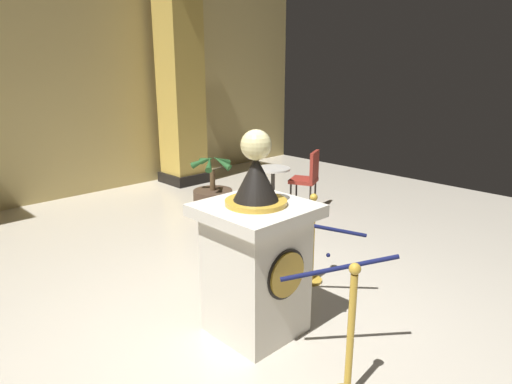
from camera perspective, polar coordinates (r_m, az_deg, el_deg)
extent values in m
plane|color=beige|center=(4.13, -1.72, -17.20)|extent=(12.43, 12.43, 0.00)
cube|color=tan|center=(8.19, -28.38, 12.90)|extent=(12.43, 0.16, 4.19)
cube|color=silver|center=(3.88, 0.00, -10.51)|extent=(0.68, 0.68, 1.06)
cube|color=silver|center=(3.66, 0.00, -2.35)|extent=(0.85, 0.85, 0.10)
cylinder|color=gold|center=(3.61, 3.99, -10.47)|extent=(0.37, 0.03, 0.37)
cylinder|color=black|center=(3.61, 3.87, -10.43)|extent=(0.42, 0.01, 0.42)
cylinder|color=gold|center=(3.64, 0.00, -1.31)|extent=(0.51, 0.51, 0.04)
cone|color=black|center=(3.59, 0.00, 1.81)|extent=(0.37, 0.37, 0.37)
cylinder|color=gold|center=(3.55, 0.00, 4.55)|extent=(0.03, 0.03, 0.06)
sphere|color=beige|center=(3.53, 0.00, 6.02)|extent=(0.25, 0.25, 0.25)
cylinder|color=gold|center=(3.23, 11.93, -17.87)|extent=(0.05, 0.05, 0.95)
sphere|color=gold|center=(2.98, 12.50, -9.55)|extent=(0.08, 0.08, 0.08)
cylinder|color=gold|center=(4.96, 6.99, -11.09)|extent=(0.24, 0.24, 0.03)
cylinder|color=gold|center=(4.78, 7.16, -6.38)|extent=(0.05, 0.05, 0.91)
sphere|color=gold|center=(4.62, 7.37, -0.68)|extent=(0.08, 0.08, 0.08)
cylinder|color=#141947|center=(3.45, 10.57, -9.51)|extent=(0.68, 0.63, 0.22)
cylinder|color=#141947|center=(4.25, 8.18, -4.44)|extent=(0.68, 0.63, 0.22)
sphere|color=#141947|center=(3.88, 9.18, -7.94)|extent=(0.04, 0.04, 0.04)
cube|color=black|center=(9.09, -9.06, 1.94)|extent=(0.77, 0.77, 0.20)
cube|color=gold|center=(8.83, -9.61, 14.06)|extent=(0.67, 0.67, 4.02)
cylinder|color=#4C3828|center=(6.90, -5.48, -1.45)|extent=(0.60, 0.60, 0.42)
cylinder|color=brown|center=(6.79, -5.56, 1.54)|extent=(0.08, 0.08, 0.32)
cone|color=#265928|center=(6.82, -4.54, 4.08)|extent=(0.34, 0.12, 0.22)
cone|color=#265928|center=(6.87, -6.26, 4.11)|extent=(0.14, 0.33, 0.21)
cone|color=#265928|center=(6.74, -6.98, 3.87)|extent=(0.29, 0.30, 0.26)
cone|color=#265928|center=(6.58, -5.98, 3.60)|extent=(0.31, 0.29, 0.25)
cone|color=#265928|center=(6.66, -4.42, 3.78)|extent=(0.20, 0.33, 0.26)
cylinder|color=#332D28|center=(7.02, 2.13, -2.75)|extent=(0.37, 0.37, 0.03)
cylinder|color=#332D28|center=(6.92, 2.16, 0.02)|extent=(0.06, 0.06, 0.73)
cylinder|color=silver|center=(6.83, 2.19, 2.98)|extent=(0.53, 0.53, 0.03)
cylinder|color=black|center=(7.45, 5.15, -0.02)|extent=(0.03, 0.03, 0.45)
cylinder|color=black|center=(7.15, 4.43, -0.68)|extent=(0.03, 0.03, 0.45)
cylinder|color=black|center=(7.37, 7.54, -0.27)|extent=(0.03, 0.03, 0.45)
cylinder|color=black|center=(7.07, 6.91, -0.94)|extent=(0.03, 0.03, 0.45)
cube|color=maroon|center=(7.19, 6.07, 1.48)|extent=(0.53, 0.53, 0.06)
cube|color=maroon|center=(7.09, 7.45, 3.35)|extent=(0.38, 0.21, 0.45)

